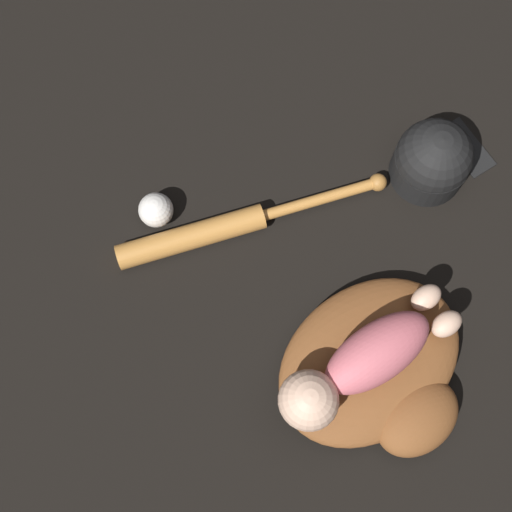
% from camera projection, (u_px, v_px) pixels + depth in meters
% --- Properties ---
extents(ground_plane, '(6.00, 6.00, 0.00)m').
position_uv_depth(ground_plane, '(367.00, 346.00, 1.34)').
color(ground_plane, black).
extents(baseball_glove, '(0.37, 0.33, 0.08)m').
position_uv_depth(baseball_glove, '(377.00, 370.00, 1.29)').
color(baseball_glove, brown).
rests_on(baseball_glove, ground).
extents(baby_figure, '(0.37, 0.12, 0.10)m').
position_uv_depth(baby_figure, '(359.00, 365.00, 1.21)').
color(baby_figure, '#D16670').
rests_on(baby_figure, baseball_glove).
extents(baseball_bat, '(0.53, 0.22, 0.05)m').
position_uv_depth(baseball_bat, '(219.00, 229.00, 1.39)').
color(baseball_bat, '#C6843D').
rests_on(baseball_bat, ground).
extents(baseball, '(0.07, 0.07, 0.07)m').
position_uv_depth(baseball, '(156.00, 210.00, 1.39)').
color(baseball, white).
rests_on(baseball, ground).
extents(baseball_cap, '(0.21, 0.15, 0.15)m').
position_uv_depth(baseball_cap, '(433.00, 160.00, 1.39)').
color(baseball_cap, black).
rests_on(baseball_cap, ground).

